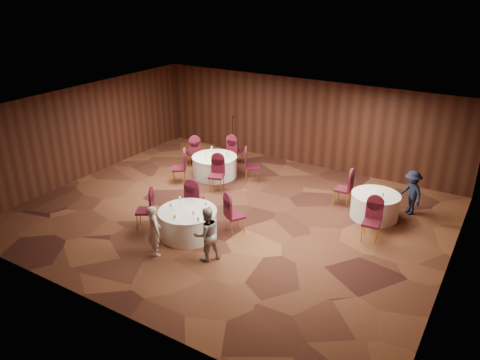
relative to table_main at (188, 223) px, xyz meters
The scene contains 15 objects.
ground 1.68m from the table_main, 77.35° to the left, with size 12.00×12.00×0.00m, color black.
room_shell 2.29m from the table_main, 77.35° to the left, with size 12.00×12.00×12.00m.
table_main is the anchor object (origin of this frame).
table_left 4.18m from the table_main, 114.31° to the left, with size 1.58×1.58×0.74m.
table_right 5.47m from the table_main, 42.34° to the left, with size 1.40×1.40×0.74m.
chairs_main 0.64m from the table_main, 118.61° to the left, with size 3.03×2.02×1.00m.
chairs_left 4.22m from the table_main, 114.18° to the left, with size 3.31×3.07×1.00m.
chairs_right 4.85m from the table_main, 41.48° to the left, with size 1.96×2.24×1.00m.
tabletop_main 0.49m from the table_main, 19.06° to the right, with size 1.12×1.04×0.22m.
tabletop_left 4.20m from the table_main, 114.27° to the left, with size 0.83×0.79×0.22m.
tabletop_right 5.51m from the table_main, 38.53° to the left, with size 0.08×0.08×0.22m.
mic_stand 6.24m from the table_main, 111.03° to the left, with size 0.24×0.24×1.62m.
woman_a 1.24m from the table_main, 96.07° to the right, with size 0.49×0.32×1.36m, color silver.
woman_b 1.38m from the table_main, 32.11° to the right, with size 0.69×0.54×1.42m, color #A0A0A4.
man_c 6.61m from the table_main, 42.64° to the left, with size 0.88×0.51×1.36m, color black.
Camera 1 is at (6.70, -10.42, 6.52)m, focal length 35.00 mm.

